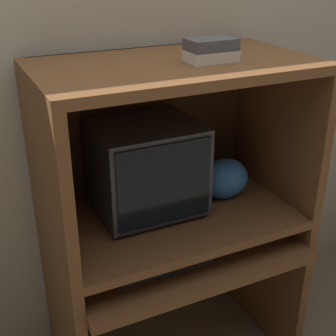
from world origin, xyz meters
name	(u,v)px	position (x,y,z in m)	size (l,w,h in m)	color
wall_back	(137,67)	(0.00, 0.66, 1.30)	(6.00, 0.06, 2.60)	#B2A893
desk_base	(178,287)	(0.00, 0.26, 0.42)	(1.02, 0.65, 0.65)	brown
desk_monitor_shelf	(174,219)	(0.00, 0.30, 0.75)	(1.02, 0.60, 0.12)	brown
hutch_upper	(170,114)	(0.00, 0.33, 1.19)	(1.02, 0.60, 0.62)	brown
crt_monitor	(146,167)	(-0.09, 0.37, 0.97)	(0.41, 0.37, 0.37)	#333338
keyboard	(161,262)	(-0.13, 0.15, 0.66)	(0.38, 0.15, 0.03)	#2D2D30
mouse	(218,247)	(0.12, 0.15, 0.67)	(0.07, 0.05, 0.03)	black
snack_bag	(225,179)	(0.26, 0.33, 0.86)	(0.21, 0.16, 0.17)	#336BB7
book_stack	(211,50)	(0.11, 0.24, 1.43)	(0.17, 0.11, 0.08)	beige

